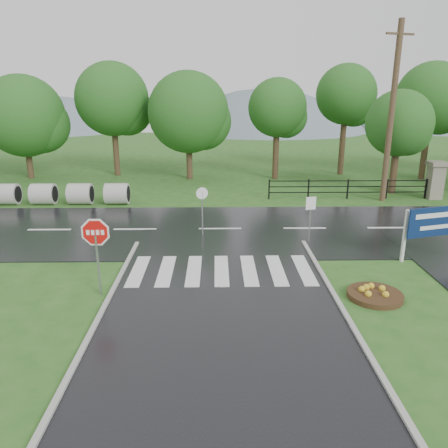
{
  "coord_description": "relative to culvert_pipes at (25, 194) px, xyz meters",
  "views": [
    {
      "loc": [
        -0.18,
        -9.59,
        6.28
      ],
      "look_at": [
        0.11,
        6.0,
        1.5
      ],
      "focal_mm": 35.0,
      "sensor_mm": 36.0,
      "label": 1
    }
  ],
  "objects": [
    {
      "name": "pillar_west",
      "position": [
        24.13,
        1.0,
        0.58
      ],
      "size": [
        1.0,
        1.0,
        2.24
      ],
      "color": "gray",
      "rests_on": "ground"
    },
    {
      "name": "stop_sign",
      "position": [
        7.23,
        -11.77,
        1.28
      ],
      "size": [
        1.2,
        0.06,
        2.71
      ],
      "color": "#939399",
      "rests_on": "ground"
    },
    {
      "name": "fence_west",
      "position": [
        18.88,
        1.0,
        0.12
      ],
      "size": [
        9.58,
        0.08,
        1.2
      ],
      "color": "black",
      "rests_on": "ground"
    },
    {
      "name": "reg_sign_round",
      "position": [
        10.34,
        -5.99,
        0.82
      ],
      "size": [
        0.51,
        0.15,
        2.25
      ],
      "color": "#939399",
      "rests_on": "ground"
    },
    {
      "name": "main_road",
      "position": [
        11.13,
        -5.0,
        -0.6
      ],
      "size": [
        90.0,
        8.0,
        0.04
      ],
      "primitive_type": "cube",
      "color": "black",
      "rests_on": "ground"
    },
    {
      "name": "estate_billboard",
      "position": [
        19.18,
        -9.14,
        0.89
      ],
      "size": [
        2.39,
        0.74,
        2.16
      ],
      "color": "silver",
      "rests_on": "ground"
    },
    {
      "name": "culvert_pipes",
      "position": [
        0.0,
        0.0,
        0.0
      ],
      "size": [
        11.8,
        1.2,
        1.2
      ],
      "color": "#9E9B93",
      "rests_on": "ground"
    },
    {
      "name": "flower_bed",
      "position": [
        15.95,
        -12.16,
        -0.47
      ],
      "size": [
        1.73,
        1.73,
        0.35
      ],
      "color": "#332111",
      "rests_on": "ground"
    },
    {
      "name": "entrance_tree_left",
      "position": [
        22.17,
        2.5,
        3.74
      ],
      "size": [
        4.04,
        4.04,
        6.39
      ],
      "color": "#3D2B1C",
      "rests_on": "ground"
    },
    {
      "name": "hills",
      "position": [
        14.62,
        50.0,
        -16.14
      ],
      "size": [
        102.0,
        48.0,
        48.0
      ],
      "color": "slate",
      "rests_on": "ground"
    },
    {
      "name": "ground",
      "position": [
        11.13,
        -15.0,
        -0.6
      ],
      "size": [
        120.0,
        120.0,
        0.0
      ],
      "primitive_type": "plane",
      "color": "#2A5A1E",
      "rests_on": "ground"
    },
    {
      "name": "reg_sign_small",
      "position": [
        14.93,
        -6.92,
        0.85
      ],
      "size": [
        0.44,
        0.13,
        2.03
      ],
      "color": "#939399",
      "rests_on": "ground"
    },
    {
      "name": "treeline",
      "position": [
        12.13,
        9.0,
        -0.6
      ],
      "size": [
        83.2,
        5.2,
        10.0
      ],
      "color": "#1E561A",
      "rests_on": "ground"
    },
    {
      "name": "crosswalk",
      "position": [
        11.13,
        -10.0,
        -0.54
      ],
      "size": [
        6.5,
        2.8,
        0.02
      ],
      "color": "silver",
      "rests_on": "ground"
    },
    {
      "name": "utility_pole_east",
      "position": [
        20.85,
        0.5,
        4.46
      ],
      "size": [
        1.73,
        0.62,
        9.96
      ],
      "color": "#473523",
      "rests_on": "ground"
    }
  ]
}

